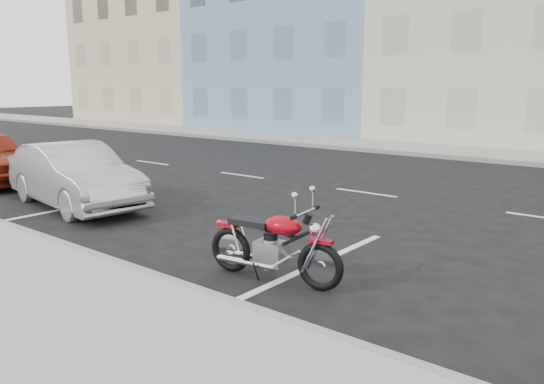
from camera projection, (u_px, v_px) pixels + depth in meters
The scene contains 8 objects.
ground at pixel (448, 204), 11.42m from camera, with size 120.00×120.00×0.00m, color black.
sidewalk_far at pixel (407, 148), 21.12m from camera, with size 80.00×3.40×0.15m, color gray.
curb_near at pixel (12, 229), 9.15m from camera, with size 80.00×0.12×0.16m, color gray.
curb_far at pixel (387, 152), 19.82m from camera, with size 80.00×0.12×0.16m, color gray.
bldg_far_west at pixel (187, 37), 38.69m from camera, with size 12.00×12.00×12.00m, color tan.
bldg_blue at pixel (325, 17), 31.20m from camera, with size 12.00×12.00×13.00m, color #6685AA.
motorcycle at pixel (322, 256), 6.51m from camera, with size 1.97×0.67×0.99m.
sedan_silver at pixel (75, 175), 11.09m from camera, with size 1.41×4.03×1.33m, color #A0A3A8.
Camera 1 is at (4.05, -11.06, 2.51)m, focal length 35.00 mm.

